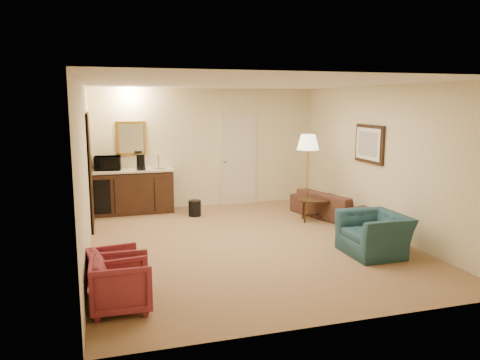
# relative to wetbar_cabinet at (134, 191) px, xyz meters

# --- Properties ---
(ground) EXTENTS (6.00, 6.00, 0.00)m
(ground) POSITION_rel_wetbar_cabinet_xyz_m (1.65, -2.72, -0.46)
(ground) COLOR #8D6548
(ground) RESTS_ON ground
(room_walls) EXTENTS (5.02, 6.01, 2.61)m
(room_walls) POSITION_rel_wetbar_cabinet_xyz_m (1.55, -1.95, 1.26)
(room_walls) COLOR beige
(room_walls) RESTS_ON ground
(wetbar_cabinet) EXTENTS (1.64, 0.58, 0.92)m
(wetbar_cabinet) POSITION_rel_wetbar_cabinet_xyz_m (0.00, 0.00, 0.00)
(wetbar_cabinet) COLOR #321B10
(wetbar_cabinet) RESTS_ON ground
(sofa) EXTENTS (1.03, 1.89, 0.71)m
(sofa) POSITION_rel_wetbar_cabinet_xyz_m (3.80, -1.56, -0.11)
(sofa) COLOR black
(sofa) RESTS_ON ground
(teal_armchair) EXTENTS (0.63, 0.97, 0.85)m
(teal_armchair) POSITION_rel_wetbar_cabinet_xyz_m (3.34, -3.81, -0.04)
(teal_armchair) COLOR #1F424E
(teal_armchair) RESTS_ON ground
(rose_chair_near) EXTENTS (0.62, 0.66, 0.67)m
(rose_chair_near) POSITION_rel_wetbar_cabinet_xyz_m (-0.46, -4.72, -0.13)
(rose_chair_near) COLOR maroon
(rose_chair_near) RESTS_ON ground
(rose_chair_far) EXTENTS (0.66, 0.69, 0.63)m
(rose_chair_far) POSITION_rel_wetbar_cabinet_xyz_m (-0.50, -4.32, -0.14)
(rose_chair_far) COLOR maroon
(rose_chair_far) RESTS_ON ground
(coffee_table) EXTENTS (0.89, 0.73, 0.44)m
(coffee_table) POSITION_rel_wetbar_cabinet_xyz_m (3.39, -1.72, -0.24)
(coffee_table) COLOR black
(coffee_table) RESTS_ON ground
(floor_lamp) EXTENTS (0.54, 0.54, 1.68)m
(floor_lamp) POSITION_rel_wetbar_cabinet_xyz_m (3.35, -1.32, 0.38)
(floor_lamp) COLOR gold
(floor_lamp) RESTS_ON ground
(waste_bin) EXTENTS (0.34, 0.34, 0.32)m
(waste_bin) POSITION_rel_wetbar_cabinet_xyz_m (1.17, -0.63, -0.30)
(waste_bin) COLOR black
(waste_bin) RESTS_ON ground
(microwave) EXTENTS (0.55, 0.33, 0.35)m
(microwave) POSITION_rel_wetbar_cabinet_xyz_m (-0.50, 0.07, 0.64)
(microwave) COLOR black
(microwave) RESTS_ON wetbar_cabinet
(coffee_maker) EXTENTS (0.20, 0.20, 0.33)m
(coffee_maker) POSITION_rel_wetbar_cabinet_xyz_m (0.16, -0.10, 0.62)
(coffee_maker) COLOR black
(coffee_maker) RESTS_ON wetbar_cabinet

